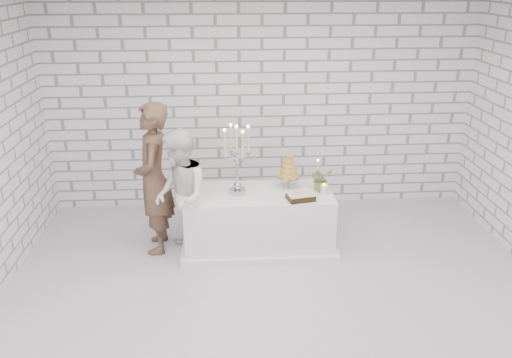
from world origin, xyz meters
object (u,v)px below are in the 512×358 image
(cake_table, at_px, (259,220))
(bride, at_px, (180,197))
(croquembouche, at_px, (289,170))
(groom, at_px, (154,179))
(candelabra, at_px, (237,160))

(cake_table, relative_size, bride, 1.11)
(croquembouche, bearing_deg, cake_table, -158.31)
(cake_table, distance_m, bride, 1.05)
(groom, bearing_deg, cake_table, 84.31)
(cake_table, distance_m, croquembouche, 0.73)
(cake_table, relative_size, candelabra, 2.09)
(groom, distance_m, candelabra, 1.03)
(groom, height_order, croquembouche, groom)
(groom, distance_m, bride, 0.44)
(groom, relative_size, croquembouche, 4.13)
(cake_table, bearing_deg, candelabra, -178.43)
(cake_table, distance_m, groom, 1.38)
(cake_table, relative_size, croquembouche, 3.97)
(bride, height_order, croquembouche, bride)
(bride, relative_size, candelabra, 1.88)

